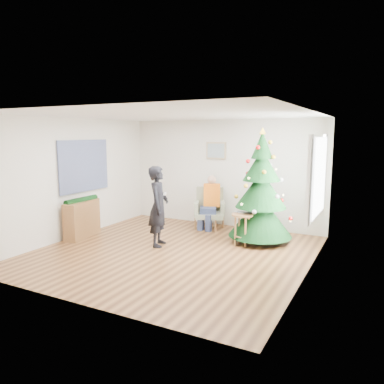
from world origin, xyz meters
The scene contains 19 objects.
floor centered at (0.00, 0.00, 0.00)m, with size 5.00×5.00×0.00m, color brown.
ceiling centered at (0.00, 0.00, 2.60)m, with size 5.00×5.00×0.00m, color white.
wall_back centered at (0.00, 2.50, 1.30)m, with size 5.00×5.00×0.00m, color silver.
wall_front centered at (0.00, -2.50, 1.30)m, with size 5.00×5.00×0.00m, color silver.
wall_left centered at (-2.50, 0.00, 1.30)m, with size 5.00×5.00×0.00m, color silver.
wall_right centered at (2.50, 0.00, 1.30)m, with size 5.00×5.00×0.00m, color silver.
window_panel centered at (2.47, 1.00, 1.50)m, with size 0.04×1.30×1.40m, color white.
curtains centered at (2.44, 1.00, 1.50)m, with size 0.05×1.75×1.50m.
christmas_tree centered at (1.26, 1.48, 1.08)m, with size 1.32×1.32×2.39m.
stool centered at (1.01, 1.06, 0.33)m, with size 0.44×0.44×0.65m.
laptop centered at (1.01, 1.06, 0.67)m, with size 0.36×0.23×0.03m, color silver.
armchair centered at (-0.18, 2.06, 0.36)m, with size 0.86×0.85×0.97m.
seated_person centered at (-0.15, 2.01, 0.65)m, with size 0.50×0.64×1.28m.
standing_man centered at (-0.48, 0.26, 0.81)m, with size 0.59×0.39×1.63m, color black.
game_controller centered at (-0.31, 0.23, 1.08)m, with size 0.04×0.13×0.04m, color white.
console centered at (-2.33, 0.03, 0.40)m, with size 0.30×1.00×0.80m, color brown.
garland centered at (-2.33, 0.03, 0.82)m, with size 0.14×0.14×0.90m, color black.
tapestry centered at (-2.46, 0.30, 1.55)m, with size 0.03×1.50×1.15m, color black.
framed_picture centered at (-0.20, 2.46, 1.85)m, with size 0.52×0.05×0.42m.
Camera 1 is at (3.52, -5.99, 2.26)m, focal length 35.00 mm.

